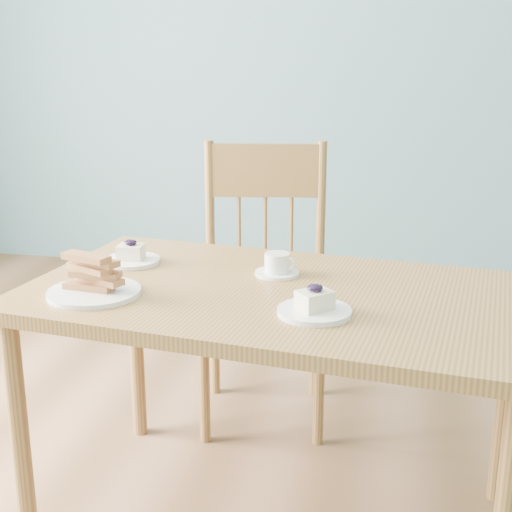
% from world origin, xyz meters
% --- Properties ---
extents(room, '(5.01, 5.01, 2.71)m').
position_xyz_m(room, '(0.00, 0.00, 1.35)').
color(room, '#8F6043').
rests_on(room, ground).
extents(dining_table, '(1.39, 0.91, 0.70)m').
position_xyz_m(dining_table, '(0.05, 0.10, 0.63)').
color(dining_table, olive).
rests_on(dining_table, ground).
extents(dining_chair, '(0.51, 0.50, 0.99)m').
position_xyz_m(dining_chair, '(-0.10, 0.74, 0.51)').
color(dining_chair, olive).
rests_on(dining_chair, ground).
extents(cheesecake_plate_near, '(0.18, 0.18, 0.07)m').
position_xyz_m(cheesecake_plate_near, '(0.17, -0.06, 0.72)').
color(cheesecake_plate_near, white).
rests_on(cheesecake_plate_near, dining_table).
extents(cheesecake_plate_far, '(0.17, 0.17, 0.07)m').
position_xyz_m(cheesecake_plate_far, '(-0.41, 0.25, 0.72)').
color(cheesecake_plate_far, white).
rests_on(cheesecake_plate_far, dining_table).
extents(coffee_cup, '(0.12, 0.12, 0.06)m').
position_xyz_m(coffee_cup, '(0.03, 0.23, 0.72)').
color(coffee_cup, white).
rests_on(coffee_cup, dining_table).
extents(biscotti_plate, '(0.24, 0.24, 0.11)m').
position_xyz_m(biscotti_plate, '(-0.40, -0.03, 0.73)').
color(biscotti_plate, white).
rests_on(biscotti_plate, dining_table).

